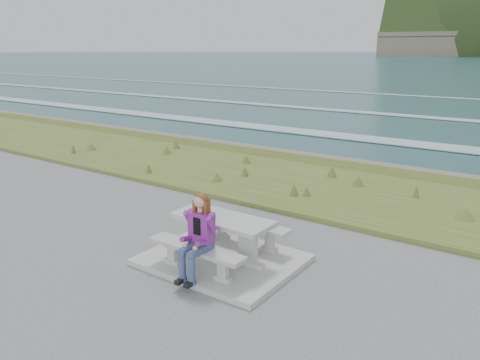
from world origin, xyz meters
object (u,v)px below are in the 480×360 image
Objects in this scene: bench_landward at (196,252)px; seated_woman at (196,248)px; bench_seaward at (245,227)px; picnic_table at (222,226)px.

seated_woman is (0.11, -0.13, 0.16)m from bench_landward.
bench_seaward is 1.54m from seated_woman.
bench_landward is at bearing 128.95° from seated_woman.
picnic_table is 0.84m from seated_woman.
bench_landward is 0.23m from seated_woman.
seated_woman reaches higher than picnic_table.
bench_landward is 1.00× the size of bench_seaward.
seated_woman is at bearing -49.30° from bench_landward.
picnic_table is 0.74m from bench_seaward.
seated_woman is (0.11, -0.83, -0.08)m from picnic_table.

